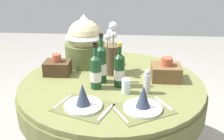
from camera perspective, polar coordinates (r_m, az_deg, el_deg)
The scene contains 12 objects.
dining_table at distance 2.09m, azimuth -0.07°, elevation -5.58°, with size 1.41×1.41×0.73m.
place_setting_left at distance 1.69m, azimuth -6.16°, elevation -6.48°, with size 0.41×0.36×0.16m.
place_setting_right at distance 1.66m, azimuth 6.59°, elevation -6.92°, with size 0.42×0.39×0.16m.
flower_vase at distance 2.13m, azimuth 0.06°, elevation 2.99°, with size 0.14×0.20×0.43m.
wine_bottle_left at distance 1.89m, azimuth -3.47°, elevation -0.28°, with size 0.08×0.08×0.33m.
wine_bottle_centre at distance 1.98m, azimuth -2.26°, elevation 1.29°, with size 0.07×0.07×0.38m.
wine_bottle_right at distance 1.92m, azimuth 1.57°, elevation 0.04°, with size 0.08×0.08×0.33m.
tumbler_near_right at distance 1.85m, azimuth 2.98°, elevation -3.42°, with size 0.06×0.06×0.10m, color silver.
pepper_mill at distance 1.85m, azimuth 7.42°, elevation -2.67°, with size 0.05×0.05×0.18m.
gift_tub_back_left at distance 2.32m, azimuth -5.81°, elevation 6.53°, with size 0.34×0.34×0.44m.
woven_basket_side_left at distance 2.18m, azimuth -11.48°, elevation 0.62°, with size 0.20×0.15×0.17m.
woven_basket_side_right at distance 2.09m, azimuth 11.37°, elevation -0.28°, with size 0.22×0.19×0.18m.
Camera 1 is at (0.13, -1.84, 1.59)m, focal length 43.15 mm.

